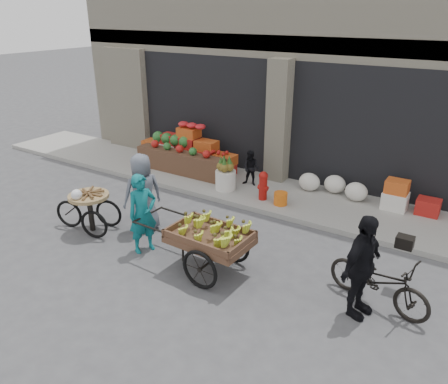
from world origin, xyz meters
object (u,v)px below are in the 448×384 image
Objects in this scene: pineapple_bin at (226,180)px; fire_hydrant at (263,184)px; tricycle_cart at (90,206)px; banana_cart at (207,234)px; vendor_woman at (143,214)px; cyclist at (362,267)px; orange_bucket at (281,199)px; vendor_grey at (143,193)px; bicycle at (379,280)px; seated_person at (251,168)px.

fire_hydrant reaches higher than pineapple_bin.
tricycle_cart reaches higher than pineapple_bin.
banana_cart is 2.99m from tricycle_cart.
cyclist is (4.10, 0.31, 0.05)m from vendor_woman.
tricycle_cart reaches higher than fire_hydrant.
pineapple_bin is 0.31× the size of cyclist.
orange_bucket is at bearing -5.71° from fire_hydrant.
tricycle_cart is at bearing 107.20° from cyclist.
bicycle is (4.90, 0.04, -0.40)m from vendor_grey.
tricycle_cart reaches higher than bicycle.
orange_bucket is at bearing 92.70° from banana_cart.
cyclist reaches higher than orange_bucket.
banana_cart is 1.44× the size of bicycle.
pineapple_bin is 0.36× the size of tricycle_cart.
fire_hydrant is at bearing 61.80° from cyclist.
banana_cart reaches higher than tricycle_cart.
cyclist is (-0.20, -0.40, 0.39)m from bicycle.
vendor_grey reaches higher than tricycle_cart.
vendor_woman is (-1.41, -3.16, 0.52)m from orange_bucket.
pineapple_bin is 1.11m from fire_hydrant.
vendor_grey is (-2.06, 0.61, 0.11)m from banana_cart.
bicycle is at bearing 14.77° from banana_cart.
fire_hydrant is 3.35m from vendor_woman.
fire_hydrant is 4.32m from cyclist.
bicycle reaches higher than fire_hydrant.
pineapple_bin is at bearing 25.74° from vendor_woman.
tricycle_cart is 0.86× the size of cyclist.
seated_person is 4.00m from banana_cart.
vendor_woman is 0.94× the size of vendor_grey.
vendor_woman reaches higher than seated_person.
seated_person is (0.40, 0.60, 0.21)m from pineapple_bin.
cyclist is at bearing -34.60° from pineapple_bin.
vendor_woman reaches higher than fire_hydrant.
cyclist is at bearing -52.48° from seated_person.
orange_bucket is 0.20× the size of vendor_woman.
cyclist reaches higher than fire_hydrant.
orange_bucket is 0.13× the size of banana_cart.
orange_bucket is at bearing 31.87° from tricycle_cart.
vendor_woman is at bearing -103.18° from seated_person.
vendor_grey is (-0.60, 0.67, 0.05)m from vendor_woman.
banana_cart is (1.64, -3.20, 0.37)m from pineapple_bin.
orange_bucket is 0.34× the size of seated_person.
fire_hydrant is at bearing 67.67° from bicycle.
pineapple_bin reaches higher than orange_bucket.
cyclist is (4.70, -0.36, -0.00)m from vendor_grey.
seated_person is at bearing -166.27° from vendor_grey.
fire_hydrant is 3.21m from banana_cart.
tricycle_cart is 5.63m from cyclist.
tricycle_cart is (-1.34, -3.25, 0.20)m from pineapple_bin.
pineapple_bin is 0.73× the size of fire_hydrant.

